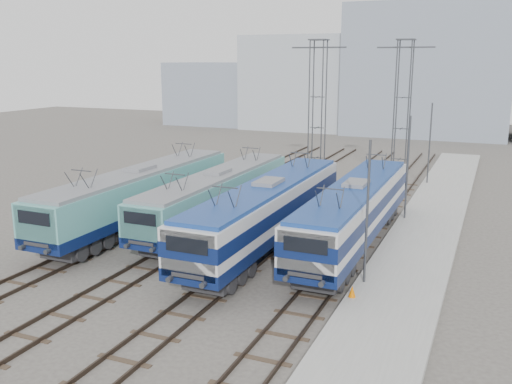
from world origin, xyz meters
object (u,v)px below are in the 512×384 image
object	(u,v)px
locomotive_far_left	(139,193)
mast_rear	(430,145)
locomotive_far_right	(354,209)
locomotive_center_left	(216,195)
mast_front	(367,216)
safety_cone	(352,291)
locomotive_center_right	(267,209)
mast_mid	(407,170)
catenary_tower_east	(402,108)
catenary_tower_west	(317,108)

from	to	relation	value
locomotive_far_left	mast_rear	size ratio (longest dim) A/B	2.60
locomotive_far_right	mast_rear	distance (m)	18.67
locomotive_center_left	mast_front	world-z (taller)	mast_front
locomotive_far_right	safety_cone	xyz separation A→B (m)	(1.75, -7.42, -1.72)
locomotive_center_right	mast_rear	size ratio (longest dim) A/B	2.61
locomotive_center_right	safety_cone	world-z (taller)	locomotive_center_right
locomotive_center_right	mast_mid	world-z (taller)	mast_mid
locomotive_far_right	mast_mid	size ratio (longest dim) A/B	2.55
catenary_tower_east	mast_rear	size ratio (longest dim) A/B	1.71
mast_rear	catenary_tower_west	bearing A→B (deg)	-155.06
mast_rear	safety_cone	distance (m)	26.12
catenary_tower_east	safety_cone	world-z (taller)	catenary_tower_east
locomotive_far_right	catenary_tower_west	bearing A→B (deg)	114.91
safety_cone	catenary_tower_east	bearing A→B (deg)	94.77
mast_mid	safety_cone	bearing A→B (deg)	-90.41
mast_rear	locomotive_far_left	bearing A→B (deg)	-127.83
locomotive_center_left	catenary_tower_west	bearing A→B (deg)	80.78
locomotive_center_left	mast_mid	distance (m)	12.41
locomotive_center_left	catenary_tower_west	world-z (taller)	catenary_tower_west
locomotive_far_right	mast_rear	xyz separation A→B (m)	(1.85, 18.54, 1.22)
mast_front	safety_cone	bearing A→B (deg)	-92.93
catenary_tower_east	safety_cone	xyz separation A→B (m)	(2.00, -23.95, -6.08)
locomotive_far_left	catenary_tower_east	xyz separation A→B (m)	(13.25, 17.77, 4.38)
catenary_tower_west	mast_mid	bearing A→B (deg)	-42.93
locomotive_center_right	mast_rear	distance (m)	21.44
catenary_tower_west	mast_mid	size ratio (longest dim) A/B	1.71
locomotive_center_left	catenary_tower_east	xyz separation A→B (m)	(8.75, 15.87, 4.50)
locomotive_center_right	mast_front	size ratio (longest dim) A/B	2.61
catenary_tower_west	locomotive_center_left	bearing A→B (deg)	-99.22
catenary_tower_east	mast_mid	distance (m)	10.69
catenary_tower_east	mast_mid	xyz separation A→B (m)	(2.10, -10.00, -3.14)
locomotive_center_right	mast_mid	xyz separation A→B (m)	(6.35, 8.45, 1.17)
locomotive_center_left	catenary_tower_west	xyz separation A→B (m)	(2.25, 13.87, 4.50)
locomotive_center_right	mast_front	world-z (taller)	mast_front
mast_rear	locomotive_center_left	bearing A→B (deg)	-121.27
locomotive_center_left	catenary_tower_east	world-z (taller)	catenary_tower_east
catenary_tower_east	locomotive_center_right	bearing A→B (deg)	-102.97
locomotive_far_left	locomotive_center_right	size ratio (longest dim) A/B	1.00
mast_mid	mast_rear	distance (m)	12.00
locomotive_center_left	locomotive_center_right	distance (m)	5.19
locomotive_center_left	locomotive_far_right	bearing A→B (deg)	-4.26
locomotive_far_left	locomotive_center_right	bearing A→B (deg)	-4.31
catenary_tower_east	safety_cone	distance (m)	24.80
locomotive_far_left	catenary_tower_west	bearing A→B (deg)	66.83
catenary_tower_west	catenary_tower_east	bearing A→B (deg)	17.10
locomotive_center_left	catenary_tower_west	distance (m)	14.75
locomotive_far_right	safety_cone	bearing A→B (deg)	-76.73
safety_cone	locomotive_far_right	bearing A→B (deg)	103.27
locomotive_far_right	mast_front	size ratio (longest dim) A/B	2.55
locomotive_center_left	safety_cone	world-z (taller)	locomotive_center_left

